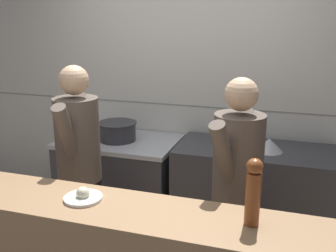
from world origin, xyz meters
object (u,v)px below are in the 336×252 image
(mixing_bowl_steel, at_px, (269,145))
(oven_range, at_px, (121,182))
(pepper_mill, at_px, (253,191))
(chef_head_cook, at_px, (79,161))
(stock_pot, at_px, (117,131))
(chef_sous, at_px, (237,185))
(plated_dish_main, at_px, (83,196))

(mixing_bowl_steel, bearing_deg, oven_range, 178.68)
(pepper_mill, bearing_deg, mixing_bowl_steel, 90.12)
(oven_range, relative_size, pepper_mill, 3.09)
(chef_head_cook, bearing_deg, oven_range, 79.95)
(stock_pot, distance_m, chef_sous, 1.44)
(stock_pot, distance_m, chef_head_cook, 0.72)
(oven_range, distance_m, chef_sous, 1.52)
(stock_pot, relative_size, mixing_bowl_steel, 1.54)
(oven_range, xyz_separation_m, stock_pot, (-0.00, -0.02, 0.52))
(oven_range, distance_m, chef_head_cook, 0.89)
(pepper_mill, bearing_deg, stock_pot, 135.19)
(pepper_mill, relative_size, chef_sous, 0.22)
(stock_pot, height_order, chef_head_cook, chef_head_cook)
(pepper_mill, xyz_separation_m, chef_sous, (-0.16, 0.60, -0.25))
(plated_dish_main, xyz_separation_m, chef_head_cook, (-0.41, 0.66, -0.07))
(oven_range, xyz_separation_m, chef_sous, (1.22, -0.79, 0.47))
(mixing_bowl_steel, distance_m, plated_dish_main, 1.67)
(stock_pot, height_order, pepper_mill, pepper_mill)
(chef_head_cook, bearing_deg, pepper_mill, -36.01)
(mixing_bowl_steel, xyz_separation_m, plated_dish_main, (-0.95, -1.37, 0.02))
(chef_head_cook, bearing_deg, chef_sous, -12.77)
(stock_pot, distance_m, plated_dish_main, 1.44)
(stock_pot, xyz_separation_m, chef_sous, (1.22, -0.76, -0.05))
(plated_dish_main, bearing_deg, pepper_mill, 0.71)
(oven_range, xyz_separation_m, plated_dish_main, (0.42, -1.40, 0.55))
(mixing_bowl_steel, relative_size, pepper_mill, 0.65)
(oven_range, bearing_deg, chef_sous, -32.89)
(pepper_mill, bearing_deg, chef_head_cook, 154.63)
(mixing_bowl_steel, height_order, pepper_mill, pepper_mill)
(oven_range, height_order, chef_sous, chef_sous)
(plated_dish_main, bearing_deg, chef_sous, 37.66)
(mixing_bowl_steel, relative_size, plated_dish_main, 1.05)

